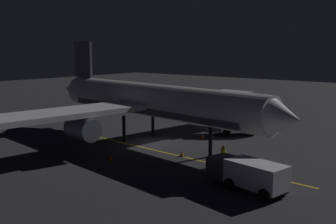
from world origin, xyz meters
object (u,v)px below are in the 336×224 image
object	(u,v)px
airliner	(150,102)
ground_crew_worker	(223,155)
catering_truck	(232,125)
traffic_cone_near_left	(182,154)
traffic_cone_near_right	(111,159)
traffic_cone_under_wing	(203,137)
baggage_truck	(249,174)

from	to	relation	value
airliner	ground_crew_worker	world-z (taller)	airliner
airliner	catering_truck	size ratio (longest dim) A/B	6.12
airliner	traffic_cone_near_left	bearing A→B (deg)	68.03
traffic_cone_near_right	traffic_cone_under_wing	world-z (taller)	same
traffic_cone_near_right	traffic_cone_under_wing	xyz separation A→B (m)	(-12.61, 1.04, 0.00)
catering_truck	traffic_cone_under_wing	xyz separation A→B (m)	(4.17, -1.12, -0.91)
ground_crew_worker	traffic_cone_near_left	distance (m)	4.61
catering_truck	traffic_cone_near_left	xyz separation A→B (m)	(11.39, 1.59, -0.91)
traffic_cone_near_right	ground_crew_worker	bearing A→B (deg)	122.36
baggage_truck	ground_crew_worker	bearing A→B (deg)	-131.03
airliner	ground_crew_worker	size ratio (longest dim) A/B	20.05
traffic_cone_near_left	baggage_truck	bearing A→B (deg)	65.54
catering_truck	traffic_cone_near_right	xyz separation A→B (m)	(16.78, -2.16, -0.91)
baggage_truck	traffic_cone_near_right	size ratio (longest dim) A/B	11.40
traffic_cone_near_left	traffic_cone_near_right	xyz separation A→B (m)	(5.39, -3.75, 0.00)
baggage_truck	traffic_cone_near_right	xyz separation A→B (m)	(1.17, -13.03, -0.90)
traffic_cone_near_left	ground_crew_worker	bearing A→B (deg)	88.50
ground_crew_worker	traffic_cone_under_wing	world-z (taller)	ground_crew_worker
ground_crew_worker	traffic_cone_near_right	size ratio (longest dim) A/B	3.16
airliner	traffic_cone_near_left	distance (m)	7.97
baggage_truck	catering_truck	distance (m)	19.01
catering_truck	traffic_cone_near_left	world-z (taller)	catering_truck
traffic_cone_near_right	catering_truck	bearing A→B (deg)	172.66
traffic_cone_under_wing	ground_crew_worker	bearing A→B (deg)	44.74
traffic_cone_near_left	catering_truck	bearing A→B (deg)	-172.04
airliner	traffic_cone_near_left	world-z (taller)	airliner
traffic_cone_under_wing	traffic_cone_near_right	bearing A→B (deg)	-4.74
baggage_truck	traffic_cone_near_right	distance (m)	13.11
baggage_truck	traffic_cone_near_left	xyz separation A→B (m)	(-4.22, -9.27, -0.90)
baggage_truck	traffic_cone_under_wing	size ratio (longest dim) A/B	11.40
traffic_cone_near_right	traffic_cone_under_wing	size ratio (longest dim) A/B	1.00
airliner	traffic_cone_under_wing	xyz separation A→B (m)	(-4.66, 3.64, -4.09)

